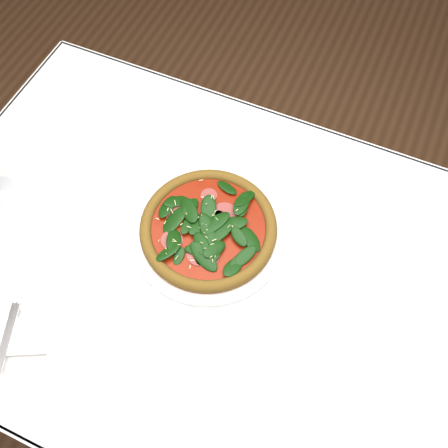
% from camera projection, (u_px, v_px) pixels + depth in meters
% --- Properties ---
extents(ground, '(6.00, 6.00, 0.00)m').
position_uv_depth(ground, '(220.00, 360.00, 1.60)').
color(ground, brown).
rests_on(ground, ground).
extents(dining_table, '(1.21, 0.81, 0.75)m').
position_uv_depth(dining_table, '(217.00, 287.00, 1.03)').
color(dining_table, silver).
rests_on(dining_table, ground).
extents(plate, '(0.31, 0.31, 0.01)m').
position_uv_depth(plate, '(209.00, 231.00, 0.97)').
color(plate, silver).
rests_on(plate, dining_table).
extents(pizza, '(0.29, 0.29, 0.03)m').
position_uv_depth(pizza, '(208.00, 227.00, 0.96)').
color(pizza, '#945F23').
rests_on(pizza, plate).
extents(napkin, '(0.16, 0.12, 0.01)m').
position_uv_depth(napkin, '(9.00, 338.00, 0.87)').
color(napkin, silver).
rests_on(napkin, dining_table).
extents(fork, '(0.07, 0.15, 0.00)m').
position_uv_depth(fork, '(12.00, 321.00, 0.88)').
color(fork, silver).
rests_on(fork, napkin).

